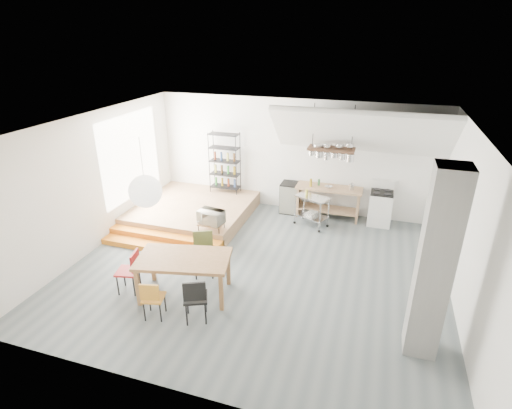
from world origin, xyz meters
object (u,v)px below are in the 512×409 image
(dining_table, at_px, (184,262))
(mini_fridge, at_px, (290,197))
(rolling_cart, at_px, (312,207))
(stove, at_px, (380,208))

(dining_table, relative_size, mini_fridge, 2.20)
(dining_table, height_order, rolling_cart, rolling_cart)
(stove, relative_size, dining_table, 0.60)
(dining_table, bearing_deg, stove, 39.16)
(rolling_cart, relative_size, mini_fridge, 1.09)
(dining_table, bearing_deg, rolling_cart, 52.12)
(dining_table, bearing_deg, mini_fridge, 64.41)
(stove, height_order, dining_table, stove)
(stove, height_order, mini_fridge, stove)
(dining_table, xyz_separation_m, mini_fridge, (1.07, 4.53, -0.31))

